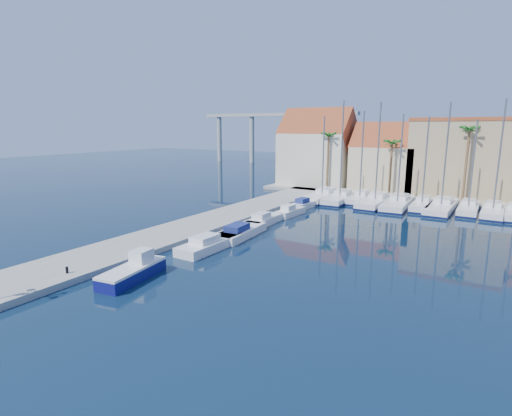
{
  "coord_description": "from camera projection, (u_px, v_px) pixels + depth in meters",
  "views": [
    {
      "loc": [
        18.33,
        -19.43,
        10.74
      ],
      "look_at": [
        -1.57,
        12.66,
        3.0
      ],
      "focal_mm": 28.0,
      "sensor_mm": 36.0,
      "label": 1
    }
  ],
  "objects": [
    {
      "name": "motorboat_west_3",
      "position": [
        290.0,
        212.0,
        48.8
      ],
      "size": [
        1.89,
        5.12,
        1.4
      ],
      "rotation": [
        0.0,
        0.0,
        -0.05
      ],
      "color": "white",
      "rests_on": "ground"
    },
    {
      "name": "sailboat_3",
      "position": [
        376.0,
        201.0,
        55.29
      ],
      "size": [
        3.03,
        10.75,
        13.84
      ],
      "rotation": [
        0.0,
        0.0,
        -0.02
      ],
      "color": "white",
      "rests_on": "ground"
    },
    {
      "name": "motorboat_west_4",
      "position": [
        304.0,
        204.0,
        53.42
      ],
      "size": [
        2.13,
        5.49,
        1.4
      ],
      "rotation": [
        0.0,
        0.0,
        -0.08
      ],
      "color": "white",
      "rests_on": "ground"
    },
    {
      "name": "sailboat_1",
      "position": [
        341.0,
        198.0,
        57.92
      ],
      "size": [
        3.12,
        10.35,
        14.26
      ],
      "rotation": [
        0.0,
        0.0,
        0.04
      ],
      "color": "white",
      "rests_on": "ground"
    },
    {
      "name": "palm_2",
      "position": [
        469.0,
        132.0,
        53.52
      ],
      "size": [
        2.6,
        2.6,
        11.15
      ],
      "color": "brown",
      "rests_on": "shore_north"
    },
    {
      "name": "sailboat_5",
      "position": [
        422.0,
        204.0,
        52.77
      ],
      "size": [
        2.51,
        8.53,
        11.94
      ],
      "rotation": [
        0.0,
        0.0,
        0.03
      ],
      "color": "white",
      "rests_on": "ground"
    },
    {
      "name": "sailboat_0",
      "position": [
        324.0,
        196.0,
        59.69
      ],
      "size": [
        3.14,
        11.45,
        12.16
      ],
      "rotation": [
        0.0,
        0.0,
        0.01
      ],
      "color": "white",
      "rests_on": "ground"
    },
    {
      "name": "bollard",
      "position": [
        67.0,
        270.0,
        28.32
      ],
      "size": [
        0.19,
        0.19,
        0.47
      ],
      "primitive_type": "cylinder",
      "color": "black",
      "rests_on": "quay_west"
    },
    {
      "name": "motorboat_west_0",
      "position": [
        209.0,
        244.0,
        35.5
      ],
      "size": [
        2.33,
        7.13,
        1.4
      ],
      "rotation": [
        0.0,
        0.0,
        -0.01
      ],
      "color": "white",
      "rests_on": "ground"
    },
    {
      "name": "sailboat_8",
      "position": [
        493.0,
        210.0,
        48.89
      ],
      "size": [
        2.54,
        9.13,
        13.87
      ],
      "rotation": [
        0.0,
        0.0,
        -0.01
      ],
      "color": "white",
      "rests_on": "ground"
    },
    {
      "name": "sailboat_2",
      "position": [
        361.0,
        198.0,
        57.51
      ],
      "size": [
        2.21,
        8.13,
        12.84
      ],
      "rotation": [
        0.0,
        0.0,
        -0.01
      ],
      "color": "white",
      "rests_on": "ground"
    },
    {
      "name": "motorboat_west_2",
      "position": [
        263.0,
        220.0,
        44.52
      ],
      "size": [
        2.14,
        5.99,
        1.4
      ],
      "rotation": [
        0.0,
        0.0,
        0.04
      ],
      "color": "white",
      "rests_on": "ground"
    },
    {
      "name": "sailboat_4",
      "position": [
        398.0,
        203.0,
        53.92
      ],
      "size": [
        3.49,
        11.29,
        12.29
      ],
      "rotation": [
        0.0,
        0.0,
        0.05
      ],
      "color": "white",
      "rests_on": "ground"
    },
    {
      "name": "sailboat_7",
      "position": [
        468.0,
        208.0,
        50.44
      ],
      "size": [
        2.34,
        8.52,
        11.56
      ],
      "rotation": [
        0.0,
        0.0,
        0.01
      ],
      "color": "white",
      "rests_on": "ground"
    },
    {
      "name": "motorboat_west_1",
      "position": [
        240.0,
        232.0,
        39.43
      ],
      "size": [
        2.81,
        7.25,
        1.4
      ],
      "rotation": [
        0.0,
        0.0,
        0.08
      ],
      "color": "white",
      "rests_on": "ground"
    },
    {
      "name": "building_2",
      "position": [
        463.0,
        157.0,
        59.79
      ],
      "size": [
        14.2,
        10.2,
        11.5
      ],
      "color": "tan",
      "rests_on": "shore_north"
    },
    {
      "name": "fishing_boat",
      "position": [
        134.0,
        271.0,
        28.46
      ],
      "size": [
        2.67,
        5.73,
        1.93
      ],
      "rotation": [
        0.0,
        0.0,
        0.16
      ],
      "color": "navy",
      "rests_on": "ground"
    },
    {
      "name": "palm_1",
      "position": [
        392.0,
        144.0,
        59.06
      ],
      "size": [
        2.6,
        2.6,
        9.15
      ],
      "color": "brown",
      "rests_on": "shore_north"
    },
    {
      "name": "building_1",
      "position": [
        386.0,
        160.0,
        64.83
      ],
      "size": [
        10.3,
        8.0,
        11.0
      ],
      "color": "beige",
      "rests_on": "shore_north"
    },
    {
      "name": "quay_west",
      "position": [
        202.0,
        224.0,
        43.63
      ],
      "size": [
        6.0,
        77.0,
        0.5
      ],
      "primitive_type": "cube",
      "color": "gray",
      "rests_on": "ground"
    },
    {
      "name": "sailboat_6",
      "position": [
        442.0,
        206.0,
        51.6
      ],
      "size": [
        3.16,
        11.11,
        13.67
      ],
      "rotation": [
        0.0,
        0.0,
        -0.02
      ],
      "color": "white",
      "rests_on": "ground"
    },
    {
      "name": "ground",
      "position": [
        180.0,
        283.0,
        27.8
      ],
      "size": [
        260.0,
        260.0,
        0.0
      ],
      "primitive_type": "plane",
      "color": "black",
      "rests_on": "ground"
    },
    {
      "name": "building_0",
      "position": [
        318.0,
        151.0,
        70.78
      ],
      "size": [
        12.3,
        9.0,
        13.5
      ],
      "color": "beige",
      "rests_on": "shore_north"
    },
    {
      "name": "palm_0",
      "position": [
        329.0,
        137.0,
        64.04
      ],
      "size": [
        2.6,
        2.6,
        10.15
      ],
      "color": "brown",
      "rests_on": "shore_north"
    },
    {
      "name": "shore_north",
      "position": [
        437.0,
        195.0,
        62.54
      ],
      "size": [
        54.0,
        16.0,
        0.5
      ],
      "primitive_type": "cube",
      "color": "gray",
      "rests_on": "ground"
    },
    {
      "name": "viaduct",
      "position": [
        272.0,
        128.0,
        114.18
      ],
      "size": [
        48.0,
        2.2,
        14.45
      ],
      "color": "#9E9E99",
      "rests_on": "ground"
    }
  ]
}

